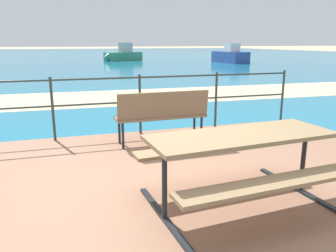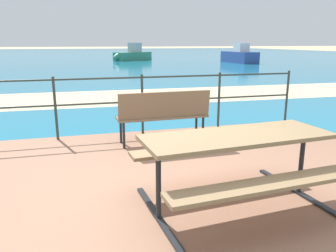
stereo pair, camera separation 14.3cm
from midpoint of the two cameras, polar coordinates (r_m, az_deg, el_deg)
name	(u,v)px [view 1 (the left image)]	position (r m, az deg, el deg)	size (l,w,h in m)	color
ground_plane	(187,193)	(3.89, 2.19, -11.37)	(240.00, 240.00, 0.00)	tan
patio_paving	(187,191)	(3.87, 2.20, -10.97)	(6.40, 5.20, 0.06)	#996B51
sea_water	(75,56)	(43.36, -15.77, 11.45)	(90.00, 90.00, 0.01)	teal
beach_strip	(109,98)	(10.48, -10.44, 4.78)	(54.00, 3.10, 0.01)	beige
picnic_table	(241,151)	(3.34, 11.17, -4.18)	(1.96, 1.49, 0.75)	#8C704C
park_bench	(162,112)	(5.35, -1.76, 2.37)	(1.49, 0.46, 0.87)	#7A6047
railing_fence	(140,97)	(5.94, -5.52, 5.03)	(5.94, 0.04, 1.07)	#2D3833
boat_near	(229,56)	(28.65, 10.29, 11.69)	(1.75, 4.26, 1.56)	#2D478C
boat_mid	(123,55)	(31.62, -7.82, 11.95)	(4.03, 3.09, 1.59)	#338466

